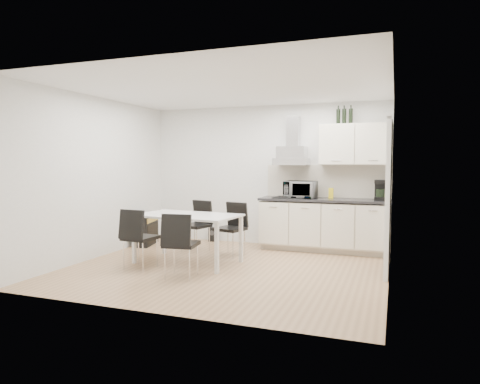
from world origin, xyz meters
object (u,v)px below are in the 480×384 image
(floor_speaker, at_px, (213,234))
(dining_table, at_px, (188,219))
(chair_near_right, at_px, (181,245))
(guitar_amp, at_px, (145,230))
(chair_far_left, at_px, (195,226))
(chair_far_right, at_px, (230,229))
(chair_near_left, at_px, (140,238))
(kitchenette, at_px, (327,204))

(floor_speaker, bearing_deg, dining_table, -81.70)
(chair_near_right, bearing_deg, guitar_amp, 125.44)
(chair_far_left, bearing_deg, guitar_amp, 3.83)
(chair_far_right, relative_size, floor_speaker, 3.29)
(dining_table, relative_size, chair_near_right, 1.84)
(dining_table, relative_size, chair_near_left, 1.84)
(dining_table, height_order, chair_far_left, chair_far_left)
(chair_far_left, bearing_deg, chair_near_left, 95.06)
(chair_far_left, relative_size, chair_near_left, 1.00)
(kitchenette, xyz_separation_m, floor_speaker, (-2.23, 0.17, -0.70))
(kitchenette, height_order, chair_near_left, kitchenette)
(dining_table, xyz_separation_m, chair_near_left, (-0.49, -0.55, -0.24))
(kitchenette, xyz_separation_m, dining_table, (-1.88, -1.62, -0.15))
(guitar_amp, bearing_deg, chair_far_right, -23.41)
(chair_near_right, bearing_deg, floor_speaker, 96.24)
(chair_far_right, distance_m, chair_near_left, 1.54)
(chair_far_right, bearing_deg, kitchenette, -132.63)
(chair_near_left, bearing_deg, dining_table, 52.97)
(dining_table, distance_m, chair_far_left, 0.86)
(chair_far_left, relative_size, floor_speaker, 3.29)
(chair_near_left, relative_size, chair_near_right, 1.00)
(kitchenette, relative_size, floor_speaker, 9.41)
(chair_far_left, distance_m, chair_near_right, 1.67)
(kitchenette, relative_size, chair_far_right, 2.86)
(guitar_amp, bearing_deg, chair_near_left, -72.53)
(kitchenette, height_order, guitar_amp, kitchenette)
(chair_far_left, distance_m, floor_speaker, 1.05)
(chair_near_left, bearing_deg, chair_far_left, 84.53)
(kitchenette, relative_size, guitar_amp, 3.50)
(chair_far_right, distance_m, chair_near_right, 1.46)
(kitchenette, distance_m, chair_far_right, 1.76)
(kitchenette, height_order, floor_speaker, kitchenette)
(chair_near_left, bearing_deg, chair_far_right, 57.24)
(chair_far_right, relative_size, guitar_amp, 1.22)
(kitchenette, distance_m, chair_near_left, 3.24)
(chair_near_left, height_order, floor_speaker, chair_near_left)
(kitchenette, relative_size, chair_near_left, 2.86)
(chair_far_left, relative_size, chair_near_right, 1.00)
(dining_table, bearing_deg, chair_near_right, -63.33)
(kitchenette, distance_m, chair_near_right, 2.90)
(chair_far_right, height_order, chair_near_right, same)
(floor_speaker, bearing_deg, chair_near_left, -96.16)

